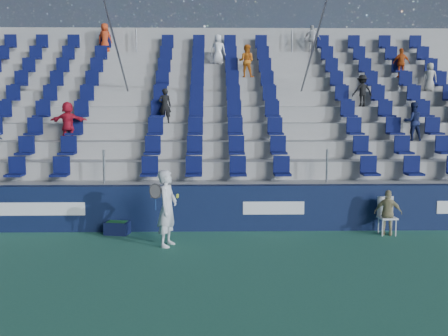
# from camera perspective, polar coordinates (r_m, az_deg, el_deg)

# --- Properties ---
(ground) EXTENTS (70.00, 70.00, 0.00)m
(ground) POSITION_cam_1_polar(r_m,az_deg,el_deg) (11.88, -0.69, -9.84)
(ground) COLOR #2F6F55
(ground) RESTS_ON ground
(sponsor_wall) EXTENTS (24.00, 0.32, 1.20)m
(sponsor_wall) POSITION_cam_1_polar(r_m,az_deg,el_deg) (14.79, -0.80, -4.07)
(sponsor_wall) COLOR #101A3C
(sponsor_wall) RESTS_ON ground
(grandstand) EXTENTS (24.00, 8.17, 6.63)m
(grandstand) POSITION_cam_1_polar(r_m,az_deg,el_deg) (19.65, -0.93, 3.19)
(grandstand) COLOR #A2A29D
(grandstand) RESTS_ON ground
(tennis_player) EXTENTS (0.70, 0.76, 1.81)m
(tennis_player) POSITION_cam_1_polar(r_m,az_deg,el_deg) (13.23, -5.78, -4.07)
(tennis_player) COLOR silver
(tennis_player) RESTS_ON ground
(line_judge_chair) EXTENTS (0.46, 0.47, 0.96)m
(line_judge_chair) POSITION_cam_1_polar(r_m,az_deg,el_deg) (14.99, 16.16, -4.41)
(line_judge_chair) COLOR white
(line_judge_chair) RESTS_ON ground
(line_judge) EXTENTS (0.74, 0.49, 1.16)m
(line_judge) POSITION_cam_1_polar(r_m,az_deg,el_deg) (14.85, 16.33, -4.39)
(line_judge) COLOR tan
(line_judge) RESTS_ON ground
(ball_bin) EXTENTS (0.66, 0.50, 0.34)m
(ball_bin) POSITION_cam_1_polar(r_m,az_deg,el_deg) (14.69, -10.80, -5.93)
(ball_bin) COLOR #10173C
(ball_bin) RESTS_ON ground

